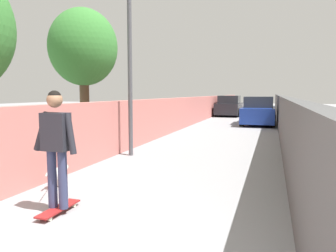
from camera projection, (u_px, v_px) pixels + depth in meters
ground_plane at (230, 129)px, 15.54m from camera, size 80.00×80.00×0.00m
wall_left at (172, 115)px, 14.30m from camera, size 48.00×0.30×1.51m
fence_right at (284, 116)px, 12.84m from camera, size 48.00×0.30×1.60m
tree_left_mid at (83, 48)px, 10.28m from camera, size 2.20×2.20×4.43m
lamp_post at (130, 37)px, 8.61m from camera, size 0.36×0.36×4.80m
skateboard at (59, 209)px, 4.63m from camera, size 0.80×0.20×0.08m
person_skateboarder at (56, 140)px, 4.52m from camera, size 0.22×0.71×1.69m
dog at (58, 173)px, 5.87m from camera, size 1.36×0.94×1.06m
car_near at (259, 111)px, 17.72m from camera, size 4.25×1.80×1.54m
car_far at (229, 106)px, 24.39m from camera, size 4.00×1.80×1.54m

